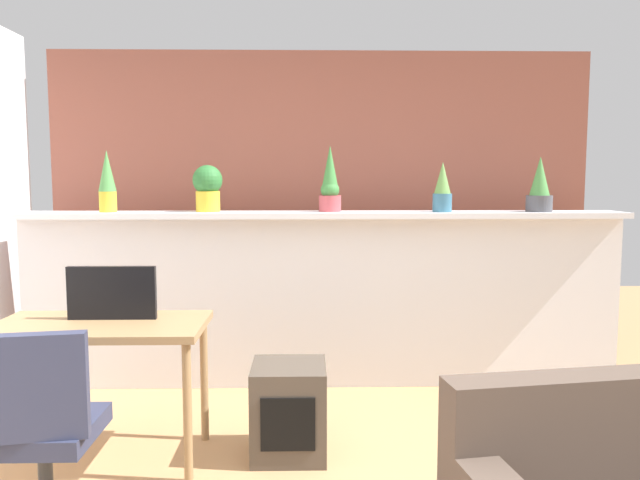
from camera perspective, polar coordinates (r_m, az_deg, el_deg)
name	(u,v)px	position (r m, az deg, el deg)	size (l,w,h in m)	color
divider_wall	(323,302)	(4.49, 0.26, -5.70)	(4.27, 0.16, 1.23)	silver
plant_shelf	(323,215)	(4.37, 0.28, 2.35)	(4.27, 0.37, 0.04)	silver
brick_wall_behind	(321,209)	(5.01, 0.08, 2.84)	(4.27, 0.10, 2.50)	brown
potted_plant_0	(107,181)	(4.57, -19.05, 5.17)	(0.12, 0.12, 0.43)	gold
potted_plant_1	(208,187)	(4.45, -10.33, 4.87)	(0.21, 0.21, 0.33)	gold
potted_plant_2	(330,184)	(4.40, 0.93, 5.16)	(0.16, 0.16, 0.47)	#B7474C
potted_plant_3	(442,189)	(4.43, 11.23, 4.67)	(0.13, 0.13, 0.35)	#386B84
potted_plant_4	(540,187)	(4.65, 19.61, 4.59)	(0.18, 0.18, 0.39)	#4C4C51
desk	(100,338)	(3.48, -19.66, -8.56)	(1.10, 0.60, 0.75)	#99754C
tv_monitor	(112,293)	(3.49, -18.66, -4.65)	(0.47, 0.04, 0.29)	black
office_chair	(41,450)	(2.92, -24.38, -17.24)	(0.47, 0.48, 0.91)	#262628
side_cube_shelf	(289,410)	(3.48, -2.88, -15.41)	(0.40, 0.41, 0.50)	#4C4238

